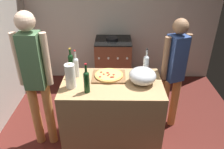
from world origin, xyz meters
TOP-DOWN VIEW (x-y plane):
  - ground_plane at (0.00, 1.24)m, footprint 3.83×3.08m
  - kitchen_wall_rear at (0.00, 2.53)m, footprint 3.83×0.10m
  - counter at (-0.02, 0.68)m, footprint 1.18×0.72m
  - cutting_board at (-0.06, 0.80)m, footprint 0.40×0.32m
  - pizza at (-0.06, 0.80)m, footprint 0.34×0.34m
  - mixing_bowl at (0.33, 0.67)m, footprint 0.31×0.31m
  - paper_towel_roll at (-0.47, 0.57)m, footprint 0.11×0.11m
  - wine_bottle_amber at (-0.28, 0.48)m, footprint 0.06×0.06m
  - wine_bottle_dark at (-0.53, 0.92)m, footprint 0.06×0.06m
  - wine_bottle_clear at (0.39, 0.90)m, footprint 0.07×0.07m
  - wine_bottle_green at (-0.45, 0.83)m, footprint 0.07×0.07m
  - stove at (-0.01, 2.13)m, footprint 0.63×0.59m
  - person_in_stripes at (-0.90, 0.67)m, footprint 0.39×0.21m
  - person_in_red at (0.78, 1.00)m, footprint 0.36×0.26m

SIDE VIEW (x-z plane):
  - ground_plane at x=0.00m, z-range -0.02..0.00m
  - stove at x=-0.01m, z-range -0.02..0.94m
  - counter at x=-0.02m, z-range 0.00..0.92m
  - person_in_red at x=0.78m, z-range 0.11..1.71m
  - cutting_board at x=-0.06m, z-range 0.92..0.94m
  - pizza at x=-0.06m, z-range 0.94..0.97m
  - mixing_bowl at x=0.33m, z-range 0.92..1.11m
  - person_in_stripes at x=-0.90m, z-range 0.15..1.90m
  - wine_bottle_clear at x=0.39m, z-range 0.89..1.22m
  - wine_bottle_green at x=-0.45m, z-range 0.89..1.23m
  - wine_bottle_dark at x=-0.53m, z-range 0.90..1.23m
  - paper_towel_roll at x=-0.47m, z-range 0.92..1.20m
  - wine_bottle_amber at x=-0.28m, z-range 0.89..1.23m
  - kitchen_wall_rear at x=0.00m, z-range 0.00..2.60m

